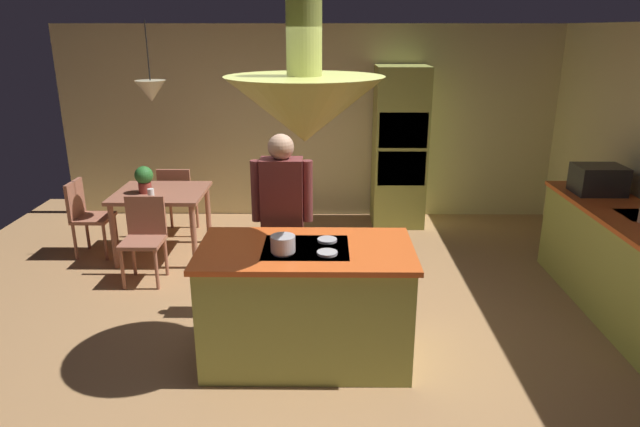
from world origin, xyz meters
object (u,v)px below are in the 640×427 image
(chair_at_corner, at_px, (86,213))
(dining_table, at_px, (161,200))
(potted_plant_on_table, at_px, (144,178))
(cup_on_table, at_px, (151,193))
(microwave_on_counter, at_px, (598,180))
(kitchen_island, at_px, (306,303))
(oven_tower, at_px, (399,147))
(cooking_pot_on_cooktop, at_px, (283,244))
(chair_by_back_wall, at_px, (177,196))
(chair_facing_island, at_px, (144,233))
(person_at_island, at_px, (282,215))

(chair_at_corner, bearing_deg, dining_table, -90.00)
(potted_plant_on_table, relative_size, cup_on_table, 3.33)
(potted_plant_on_table, bearing_deg, microwave_on_counter, -6.81)
(kitchen_island, height_order, oven_tower, oven_tower)
(oven_tower, height_order, cooking_pot_on_cooktop, oven_tower)
(microwave_on_counter, bearing_deg, potted_plant_on_table, 173.19)
(chair_by_back_wall, xyz_separation_m, chair_at_corner, (-0.87, -0.67, 0.00))
(potted_plant_on_table, bearing_deg, oven_tower, 22.24)
(chair_facing_island, bearing_deg, microwave_on_counter, 0.55)
(oven_tower, xyz_separation_m, dining_table, (-2.80, -1.14, -0.37))
(dining_table, distance_m, person_at_island, 2.04)
(chair_facing_island, bearing_deg, dining_table, 90.00)
(oven_tower, height_order, chair_at_corner, oven_tower)
(chair_at_corner, relative_size, cup_on_table, 9.67)
(chair_at_corner, bearing_deg, chair_facing_island, -127.36)
(oven_tower, height_order, chair_facing_island, oven_tower)
(person_at_island, xyz_separation_m, cooking_pot_on_cooktop, (0.07, -0.84, 0.06))
(chair_at_corner, bearing_deg, oven_tower, -72.71)
(person_at_island, height_order, microwave_on_counter, person_at_island)
(dining_table, distance_m, cooking_pot_on_cooktop, 2.73)
(cup_on_table, distance_m, microwave_on_counter, 4.60)
(oven_tower, relative_size, chair_by_back_wall, 2.36)
(cooking_pot_on_cooktop, bearing_deg, cup_on_table, 128.15)
(potted_plant_on_table, bearing_deg, cup_on_table, -55.36)
(cup_on_table, distance_m, cooking_pot_on_cooktop, 2.56)
(oven_tower, bearing_deg, person_at_island, -117.72)
(potted_plant_on_table, bearing_deg, cooking_pot_on_cooktop, -52.10)
(dining_table, xyz_separation_m, chair_at_corner, (-0.87, -0.00, -0.15))
(person_at_island, bearing_deg, potted_plant_on_table, 140.74)
(oven_tower, distance_m, person_at_island, 2.86)
(oven_tower, height_order, chair_by_back_wall, oven_tower)
(kitchen_island, xyz_separation_m, chair_facing_island, (-1.70, 1.43, 0.03))
(dining_table, xyz_separation_m, person_at_island, (1.47, -1.39, 0.30))
(kitchen_island, relative_size, chair_at_corner, 1.86)
(kitchen_island, distance_m, cup_on_table, 2.58)
(dining_table, bearing_deg, microwave_on_counter, -7.80)
(dining_table, distance_m, chair_by_back_wall, 0.68)
(cup_on_table, bearing_deg, chair_facing_island, -85.20)
(chair_facing_island, bearing_deg, kitchen_island, -40.16)
(dining_table, relative_size, cup_on_table, 10.96)
(cup_on_table, relative_size, microwave_on_counter, 0.20)
(person_at_island, bearing_deg, kitchen_island, -72.27)
(chair_facing_island, relative_size, cooking_pot_on_cooktop, 4.83)
(chair_facing_island, height_order, microwave_on_counter, microwave_on_counter)
(chair_by_back_wall, xyz_separation_m, microwave_on_counter, (4.54, -1.29, 0.57))
(person_at_island, bearing_deg, oven_tower, 62.28)
(chair_facing_island, height_order, chair_by_back_wall, same)
(chair_at_corner, relative_size, potted_plant_on_table, 2.90)
(chair_facing_island, relative_size, chair_at_corner, 1.00)
(person_at_island, relative_size, chair_by_back_wall, 1.90)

